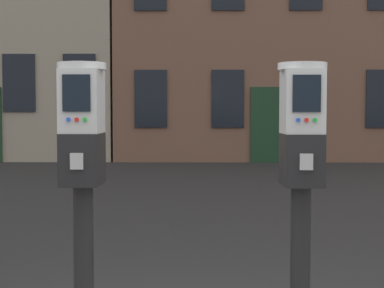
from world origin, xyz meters
TOP-DOWN VIEW (x-y plane):
  - parking_meter_near_kerb at (-0.55, -0.14)m, footprint 0.22×0.25m
  - parking_meter_twin_adjacent at (0.42, -0.14)m, footprint 0.22×0.25m

SIDE VIEW (x-z plane):
  - parking_meter_twin_adjacent at x=0.42m, z-range 0.43..1.96m
  - parking_meter_near_kerb at x=-0.55m, z-range 0.43..1.97m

